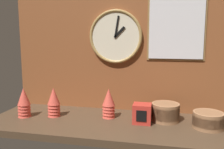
{
  "coord_description": "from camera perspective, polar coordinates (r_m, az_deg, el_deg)",
  "views": [
    {
      "loc": [
        25.64,
        -135.43,
        49.52
      ],
      "look_at": [
        -4.85,
        4.0,
        28.13
      ],
      "focal_mm": 38.0,
      "sensor_mm": 36.0,
      "label": 1
    }
  ],
  "objects": [
    {
      "name": "wall_tiled_back",
      "position": [
        1.64,
        3.38,
        9.55
      ],
      "size": [
        160.0,
        3.0,
        105.0
      ],
      "color": "brown",
      "rests_on": "ground_plane"
    },
    {
      "name": "napkin_dispenser",
      "position": [
        1.43,
        7.25,
        -9.3
      ],
      "size": [
        10.69,
        10.06,
        11.55
      ],
      "color": "red",
      "rests_on": "ground_plane"
    },
    {
      "name": "cup_stack_center",
      "position": [
        1.51,
        -0.81,
        -6.91
      ],
      "size": [
        8.09,
        8.09,
        18.8
      ],
      "color": "#DB4C3D",
      "rests_on": "ground_plane"
    },
    {
      "name": "bowl_stack_far_right",
      "position": [
        1.46,
        22.11,
        -10.0
      ],
      "size": [
        16.79,
        16.79,
        9.15
      ],
      "color": "#996B47",
      "rests_on": "ground_plane"
    },
    {
      "name": "cup_stack_left",
      "position": [
        1.58,
        -13.83,
        -6.45
      ],
      "size": [
        8.09,
        8.09,
        18.8
      ],
      "color": "#DB4C3D",
      "rests_on": "ground_plane"
    },
    {
      "name": "menu_board",
      "position": [
        1.61,
        15.3,
        13.36
      ],
      "size": [
        36.7,
        1.32,
        56.54
      ],
      "color": "olive"
    },
    {
      "name": "cup_stack_far_left",
      "position": [
        1.63,
        -20.43,
        -6.31
      ],
      "size": [
        8.09,
        8.09,
        18.8
      ],
      "color": "#DB4C3D",
      "rests_on": "ground_plane"
    },
    {
      "name": "bowl_stack_right",
      "position": [
        1.5,
        12.74,
        -8.7
      ],
      "size": [
        16.79,
        16.79,
        10.95
      ],
      "color": "#996B47",
      "rests_on": "ground_plane"
    },
    {
      "name": "wall_clock",
      "position": [
        1.62,
        0.84,
        9.1
      ],
      "size": [
        36.27,
        2.7,
        36.27
      ],
      "color": "beige"
    },
    {
      "name": "ground_plane",
      "position": [
        1.47,
        1.54,
        -11.97
      ],
      "size": [
        160.0,
        56.0,
        4.0
      ],
      "primitive_type": "cube",
      "color": "#4C3826"
    }
  ]
}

